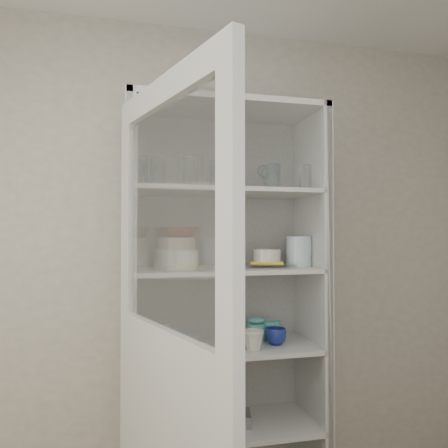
{
  "coord_description": "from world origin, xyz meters",
  "views": [
    {
      "loc": [
        -0.33,
        -0.92,
        1.44
      ],
      "look_at": [
        0.2,
        1.27,
        1.49
      ],
      "focal_mm": 35.0,
      "sensor_mm": 36.0,
      "label": 1
    }
  ],
  "objects_px": {
    "goblet_0": "(150,174)",
    "terracotta_bowl": "(177,232)",
    "cream_bowl": "(176,243)",
    "tin_box": "(231,418)",
    "goblet_2": "(264,177)",
    "cream_dish": "(181,424)",
    "plate_stack_front": "(176,259)",
    "mug_blue": "(276,336)",
    "goblet_3": "(267,179)",
    "glass_platter": "(267,265)",
    "mug_white": "(253,340)",
    "grey_bowl_stack": "(299,251)",
    "teal_jar": "(256,330)",
    "yellow_trivet": "(267,262)",
    "white_canister": "(159,336)",
    "mug_teal": "(270,330)",
    "measuring_cups": "(195,346)",
    "goblet_1": "(217,177)",
    "cupboard_door": "(168,395)",
    "pantry_cabinet": "(221,327)",
    "plate_stack_back": "(176,259)",
    "white_ramekin": "(267,255)"
  },
  "relations": [
    {
      "from": "measuring_cups",
      "to": "terracotta_bowl",
      "type": "bearing_deg",
      "value": 172.98
    },
    {
      "from": "mug_teal",
      "to": "mug_white",
      "type": "relative_size",
      "value": 1.02
    },
    {
      "from": "mug_blue",
      "to": "measuring_cups",
      "type": "distance_m",
      "value": 0.42
    },
    {
      "from": "mug_teal",
      "to": "cream_dish",
      "type": "distance_m",
      "value": 0.65
    },
    {
      "from": "grey_bowl_stack",
      "to": "mug_blue",
      "type": "bearing_deg",
      "value": -166.33
    },
    {
      "from": "goblet_2",
      "to": "goblet_3",
      "type": "xyz_separation_m",
      "value": [
        0.02,
        0.0,
        -0.01
      ]
    },
    {
      "from": "cream_bowl",
      "to": "grey_bowl_stack",
      "type": "xyz_separation_m",
      "value": [
        0.66,
        0.03,
        -0.05
      ]
    },
    {
      "from": "goblet_0",
      "to": "goblet_3",
      "type": "distance_m",
      "value": 0.64
    },
    {
      "from": "goblet_2",
      "to": "cream_dish",
      "type": "height_order",
      "value": "goblet_2"
    },
    {
      "from": "goblet_1",
      "to": "plate_stack_back",
      "type": "distance_m",
      "value": 0.49
    },
    {
      "from": "grey_bowl_stack",
      "to": "mug_blue",
      "type": "relative_size",
      "value": 1.47
    },
    {
      "from": "goblet_0",
      "to": "goblet_1",
      "type": "distance_m",
      "value": 0.35
    },
    {
      "from": "goblet_2",
      "to": "plate_stack_front",
      "type": "distance_m",
      "value": 0.68
    },
    {
      "from": "goblet_0",
      "to": "terracotta_bowl",
      "type": "xyz_separation_m",
      "value": [
        0.12,
        -0.14,
        -0.3
      ]
    },
    {
      "from": "measuring_cups",
      "to": "plate_stack_back",
      "type": "bearing_deg",
      "value": 110.86
    },
    {
      "from": "grey_bowl_stack",
      "to": "yellow_trivet",
      "type": "bearing_deg",
      "value": 176.42
    },
    {
      "from": "glass_platter",
      "to": "mug_teal",
      "type": "relative_size",
      "value": 2.94
    },
    {
      "from": "goblet_2",
      "to": "mug_blue",
      "type": "relative_size",
      "value": 1.59
    },
    {
      "from": "pantry_cabinet",
      "to": "white_canister",
      "type": "xyz_separation_m",
      "value": [
        -0.33,
        -0.06,
        -0.01
      ]
    },
    {
      "from": "goblet_2",
      "to": "white_ramekin",
      "type": "xyz_separation_m",
      "value": [
        -0.02,
        -0.09,
        -0.43
      ]
    },
    {
      "from": "pantry_cabinet",
      "to": "goblet_0",
      "type": "height_order",
      "value": "pantry_cabinet"
    },
    {
      "from": "terracotta_bowl",
      "to": "pantry_cabinet",
      "type": "bearing_deg",
      "value": 23.04
    },
    {
      "from": "goblet_0",
      "to": "mug_teal",
      "type": "xyz_separation_m",
      "value": [
        0.65,
        -0.03,
        -0.83
      ]
    },
    {
      "from": "teal_jar",
      "to": "cream_dish",
      "type": "distance_m",
      "value": 0.6
    },
    {
      "from": "goblet_2",
      "to": "mug_teal",
      "type": "relative_size",
      "value": 1.6
    },
    {
      "from": "yellow_trivet",
      "to": "mug_blue",
      "type": "relative_size",
      "value": 1.53
    },
    {
      "from": "goblet_3",
      "to": "mug_white",
      "type": "xyz_separation_m",
      "value": [
        -0.15,
        -0.22,
        -0.83
      ]
    },
    {
      "from": "goblet_0",
      "to": "grey_bowl_stack",
      "type": "relative_size",
      "value": 1.04
    },
    {
      "from": "plate_stack_back",
      "to": "white_ramekin",
      "type": "distance_m",
      "value": 0.49
    },
    {
      "from": "glass_platter",
      "to": "mug_white",
      "type": "xyz_separation_m",
      "value": [
        -0.11,
        -0.12,
        -0.36
      ]
    },
    {
      "from": "grey_bowl_stack",
      "to": "goblet_2",
      "type": "bearing_deg",
      "value": 146.74
    },
    {
      "from": "goblet_2",
      "to": "mug_teal",
      "type": "xyz_separation_m",
      "value": [
        0.02,
        -0.03,
        -0.84
      ]
    },
    {
      "from": "glass_platter",
      "to": "tin_box",
      "type": "distance_m",
      "value": 0.8
    },
    {
      "from": "goblet_0",
      "to": "plate_stack_front",
      "type": "bearing_deg",
      "value": -47.72
    },
    {
      "from": "mug_blue",
      "to": "cream_dish",
      "type": "relative_size",
      "value": 0.51
    },
    {
      "from": "cream_bowl",
      "to": "white_canister",
      "type": "distance_m",
      "value": 0.47
    },
    {
      "from": "plate_stack_front",
      "to": "mug_teal",
      "type": "distance_m",
      "value": 0.67
    },
    {
      "from": "cream_bowl",
      "to": "mug_teal",
      "type": "distance_m",
      "value": 0.72
    },
    {
      "from": "goblet_2",
      "to": "plate_stack_back",
      "type": "height_order",
      "value": "goblet_2"
    },
    {
      "from": "goblet_2",
      "to": "cupboard_door",
      "type": "bearing_deg",
      "value": -129.21
    },
    {
      "from": "cream_bowl",
      "to": "teal_jar",
      "type": "xyz_separation_m",
      "value": [
        0.44,
        0.09,
        -0.47
      ]
    },
    {
      "from": "cupboard_door",
      "to": "plate_stack_front",
      "type": "distance_m",
      "value": 0.76
    },
    {
      "from": "goblet_3",
      "to": "cream_dish",
      "type": "xyz_separation_m",
      "value": [
        -0.49,
        -0.12,
        -1.25
      ]
    },
    {
      "from": "white_ramekin",
      "to": "white_canister",
      "type": "bearing_deg",
      "value": 179.43
    },
    {
      "from": "cupboard_door",
      "to": "grey_bowl_stack",
      "type": "height_order",
      "value": "cupboard_door"
    },
    {
      "from": "cream_bowl",
      "to": "tin_box",
      "type": "distance_m",
      "value": 0.94
    },
    {
      "from": "glass_platter",
      "to": "tin_box",
      "type": "xyz_separation_m",
      "value": [
        -0.2,
        -0.01,
        -0.78
      ]
    },
    {
      "from": "goblet_1",
      "to": "tin_box",
      "type": "bearing_deg",
      "value": -54.63
    },
    {
      "from": "goblet_2",
      "to": "grey_bowl_stack",
      "type": "distance_m",
      "value": 0.45
    },
    {
      "from": "goblet_1",
      "to": "teal_jar",
      "type": "relative_size",
      "value": 1.33
    }
  ]
}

